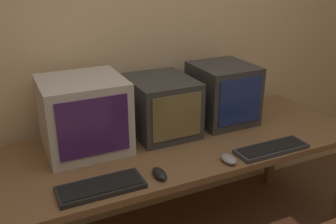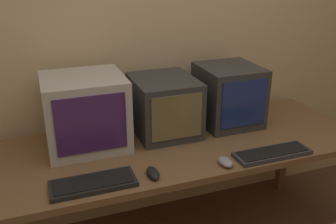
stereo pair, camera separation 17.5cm
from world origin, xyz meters
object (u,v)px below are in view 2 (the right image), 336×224
(monitor_center, at_px, (164,106))
(mouse_near_keyboard, at_px, (153,173))
(monitor_right, at_px, (228,95))
(keyboard_side, at_px, (272,153))
(monitor_left, at_px, (85,112))
(mouse_far_corner, at_px, (225,162))
(keyboard_main, at_px, (93,183))

(monitor_center, distance_m, mouse_near_keyboard, 0.53)
(monitor_right, height_order, keyboard_side, monitor_right)
(monitor_left, relative_size, monitor_center, 1.02)
(monitor_right, height_order, mouse_far_corner, monitor_right)
(keyboard_side, distance_m, mouse_far_corner, 0.28)
(mouse_far_corner, bearing_deg, monitor_center, 107.55)
(monitor_right, distance_m, mouse_near_keyboard, 0.80)
(monitor_left, height_order, keyboard_main, monitor_left)
(monitor_right, relative_size, mouse_near_keyboard, 3.27)
(monitor_left, distance_m, keyboard_main, 0.47)
(monitor_center, xyz_separation_m, mouse_near_keyboard, (-0.22, -0.46, -0.15))
(keyboard_side, bearing_deg, monitor_center, 132.12)
(monitor_left, relative_size, monitor_right, 1.14)
(monitor_left, height_order, monitor_center, monitor_left)
(keyboard_main, bearing_deg, keyboard_side, -2.26)
(monitor_right, bearing_deg, keyboard_side, -88.12)
(keyboard_side, xyz_separation_m, mouse_far_corner, (-0.28, -0.00, 0.01))
(monitor_center, relative_size, mouse_near_keyboard, 3.64)
(monitor_left, bearing_deg, monitor_right, 0.35)
(monitor_left, distance_m, monitor_right, 0.88)
(monitor_center, relative_size, monitor_right, 1.11)
(keyboard_main, relative_size, mouse_near_keyboard, 3.39)
(monitor_center, relative_size, mouse_far_corner, 3.96)
(monitor_left, xyz_separation_m, mouse_far_corner, (0.61, -0.47, -0.18))
(mouse_far_corner, bearing_deg, keyboard_main, 176.37)
(monitor_right, xyz_separation_m, mouse_near_keyboard, (-0.64, -0.45, -0.16))
(keyboard_side, distance_m, mouse_near_keyboard, 0.66)
(monitor_left, bearing_deg, keyboard_side, -27.53)
(mouse_far_corner, bearing_deg, monitor_right, 60.81)
(monitor_center, distance_m, keyboard_side, 0.67)
(keyboard_side, xyz_separation_m, mouse_near_keyboard, (-0.66, 0.02, 0.01))
(monitor_left, bearing_deg, mouse_far_corner, -37.53)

